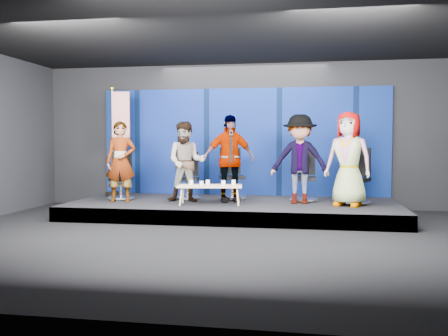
{
  "coord_description": "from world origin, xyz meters",
  "views": [
    {
      "loc": [
        1.61,
        -8.14,
        1.6
      ],
      "look_at": [
        -0.2,
        2.4,
        1.04
      ],
      "focal_mm": 40.0,
      "sensor_mm": 36.0,
      "label": 1
    }
  ],
  "objects": [
    {
      "name": "ground",
      "position": [
        0.0,
        0.0,
        0.0
      ],
      "size": [
        10.0,
        10.0,
        0.0
      ],
      "primitive_type": "plane",
      "color": "black",
      "rests_on": "ground"
    },
    {
      "name": "room_walls",
      "position": [
        0.0,
        0.0,
        2.43
      ],
      "size": [
        10.02,
        8.02,
        3.51
      ],
      "color": "black",
      "rests_on": "ground"
    },
    {
      "name": "riser",
      "position": [
        0.0,
        2.5,
        0.15
      ],
      "size": [
        7.0,
        3.0,
        0.3
      ],
      "primitive_type": "cube",
      "color": "black",
      "rests_on": "ground"
    },
    {
      "name": "backdrop",
      "position": [
        0.0,
        3.95,
        1.6
      ],
      "size": [
        7.0,
        0.08,
        2.6
      ],
      "primitive_type": "cube",
      "color": "navy",
      "rests_on": "riser"
    },
    {
      "name": "chair_a",
      "position": [
        -2.59,
        2.55,
        0.65
      ],
      "size": [
        0.73,
        0.73,
        1.08
      ],
      "rotation": [
        0.0,
        0.0,
        0.22
      ],
      "color": "silver",
      "rests_on": "riser"
    },
    {
      "name": "panelist_a",
      "position": [
        -2.41,
        2.08,
        1.17
      ],
      "size": [
        0.71,
        0.55,
        1.75
      ],
      "primitive_type": "imported",
      "rotation": [
        0.0,
        0.0,
        0.22
      ],
      "color": "black",
      "rests_on": "riser"
    },
    {
      "name": "chair_b",
      "position": [
        -1.11,
        2.84,
        0.65
      ],
      "size": [
        0.67,
        0.67,
        1.07
      ],
      "rotation": [
        0.0,
        0.0,
        0.11
      ],
      "color": "silver",
      "rests_on": "riser"
    },
    {
      "name": "panelist_b",
      "position": [
        -1.02,
        2.34,
        1.17
      ],
      "size": [
        0.91,
        0.75,
        1.74
      ],
      "primitive_type": "imported",
      "rotation": [
        0.0,
        0.0,
        0.11
      ],
      "color": "black",
      "rests_on": "riser"
    },
    {
      "name": "chair_c",
      "position": [
        -0.13,
        3.02,
        0.68
      ],
      "size": [
        0.83,
        0.83,
        1.16
      ],
      "rotation": [
        0.0,
        0.0,
        0.33
      ],
      "color": "silver",
      "rests_on": "riser"
    },
    {
      "name": "panelist_c",
      "position": [
        -0.11,
        2.52,
        1.24
      ],
      "size": [
        1.19,
        0.79,
        1.88
      ],
      "primitive_type": "imported",
      "rotation": [
        0.0,
        0.0,
        0.33
      ],
      "color": "black",
      "rests_on": "riser"
    },
    {
      "name": "chair_d",
      "position": [
        1.5,
        2.94,
        0.68
      ],
      "size": [
        0.66,
        0.66,
        1.16
      ],
      "rotation": [
        0.0,
        0.0,
        -0.01
      ],
      "color": "silver",
      "rests_on": "riser"
    },
    {
      "name": "panelist_d",
      "position": [
        1.41,
        2.44,
        1.24
      ],
      "size": [
        1.22,
        0.71,
        1.87
      ],
      "primitive_type": "imported",
      "rotation": [
        0.0,
        0.0,
        -0.01
      ],
      "color": "black",
      "rests_on": "riser"
    },
    {
      "name": "chair_e",
      "position": [
        2.58,
        2.66,
        0.69
      ],
      "size": [
        0.87,
        0.87,
        1.18
      ],
      "rotation": [
        0.0,
        0.0,
        -0.4
      ],
      "color": "silver",
      "rests_on": "riser"
    },
    {
      "name": "panelist_e",
      "position": [
        2.39,
        2.19,
        1.26
      ],
      "size": [
        1.1,
        0.92,
        1.91
      ],
      "primitive_type": "imported",
      "rotation": [
        0.0,
        0.0,
        -0.4
      ],
      "color": "black",
      "rests_on": "riser"
    },
    {
      "name": "coffee_table",
      "position": [
        -0.42,
        1.96,
        0.67
      ],
      "size": [
        1.38,
        0.73,
        0.41
      ],
      "rotation": [
        0.0,
        0.0,
        0.14
      ],
      "color": "tan",
      "rests_on": "riser"
    },
    {
      "name": "mug_a",
      "position": [
        -0.82,
        2.0,
        0.76
      ],
      "size": [
        0.08,
        0.08,
        0.1
      ],
      "primitive_type": "cylinder",
      "color": "silver",
      "rests_on": "coffee_table"
    },
    {
      "name": "mug_b",
      "position": [
        -0.57,
        1.83,
        0.75
      ],
      "size": [
        0.08,
        0.08,
        0.09
      ],
      "primitive_type": "cylinder",
      "color": "silver",
      "rests_on": "coffee_table"
    },
    {
      "name": "mug_c",
      "position": [
        -0.48,
        2.02,
        0.76
      ],
      "size": [
        0.09,
        0.09,
        0.1
      ],
      "primitive_type": "cylinder",
      "color": "silver",
      "rests_on": "coffee_table"
    },
    {
      "name": "mug_d",
      "position": [
        -0.13,
        1.9,
        0.76
      ],
      "size": [
        0.09,
        0.09,
        0.1
      ],
      "primitive_type": "cylinder",
      "color": "silver",
      "rests_on": "coffee_table"
    },
    {
      "name": "mug_e",
      "position": [
        0.07,
        2.06,
        0.76
      ],
      "size": [
        0.09,
        0.09,
        0.1
      ],
      "primitive_type": "cylinder",
      "color": "silver",
      "rests_on": "coffee_table"
    },
    {
      "name": "flag_stand",
      "position": [
        -2.87,
        3.07,
        1.69
      ],
      "size": [
        0.6,
        0.35,
        2.62
      ],
      "rotation": [
        0.0,
        0.0,
        0.11
      ],
      "color": "black",
      "rests_on": "riser"
    }
  ]
}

